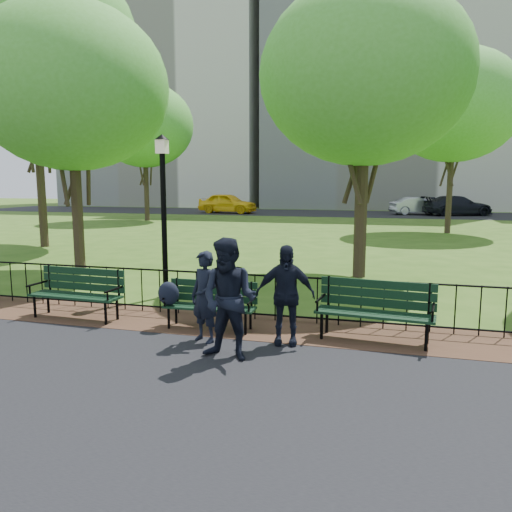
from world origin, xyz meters
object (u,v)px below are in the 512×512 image
(tree_near_w, at_px, (71,87))
(person_right, at_px, (285,295))
(sedan_silver, at_px, (417,206))
(sedan_dark, at_px, (458,206))
(tree_far_w, at_px, (144,125))
(tree_near_e, at_px, (365,75))
(lamppost, at_px, (164,210))
(tree_mid_w, at_px, (32,43))
(tree_far_e, at_px, (454,105))
(person_left, at_px, (205,297))
(park_bench_main, at_px, (192,297))
(taxi, at_px, (228,203))
(person_mid, at_px, (229,299))
(park_bench_right_a, at_px, (376,304))
(park_bench_left_a, at_px, (78,288))

(tree_near_w, height_order, person_right, tree_near_w)
(sedan_silver, height_order, sedan_dark, sedan_dark)
(tree_far_w, bearing_deg, tree_near_e, -47.88)
(tree_near_w, bearing_deg, lamppost, -29.59)
(tree_mid_w, relative_size, tree_far_e, 1.24)
(tree_near_w, relative_size, person_left, 4.97)
(park_bench_main, height_order, sedan_silver, sedan_silver)
(taxi, bearing_deg, sedan_silver, -74.65)
(person_mid, bearing_deg, person_left, 141.84)
(person_right, relative_size, sedan_dark, 0.31)
(tree_mid_w, height_order, taxi, tree_mid_w)
(park_bench_right_a, bearing_deg, tree_near_e, 102.38)
(person_mid, height_order, taxi, person_mid)
(tree_near_e, xyz_separation_m, taxi, (-12.56, 25.91, -4.58))
(tree_near_w, relative_size, tree_far_e, 0.82)
(park_bench_main, relative_size, sedan_silver, 0.42)
(lamppost, distance_m, sedan_dark, 33.08)
(park_bench_main, relative_size, park_bench_left_a, 0.94)
(sedan_silver, xyz_separation_m, sedan_dark, (3.02, -0.28, 0.08))
(park_bench_right_a, distance_m, sedan_dark, 33.95)
(park_bench_main, relative_size, tree_mid_w, 0.15)
(lamppost, bearing_deg, person_left, -53.98)
(tree_near_w, height_order, person_left, tree_near_w)
(taxi, bearing_deg, park_bench_right_a, -150.31)
(lamppost, height_order, tree_near_e, tree_near_e)
(tree_near_w, relative_size, tree_near_e, 0.96)
(park_bench_left_a, height_order, person_right, person_right)
(tree_near_w, bearing_deg, tree_near_e, 11.24)
(park_bench_right_a, xyz_separation_m, person_right, (-1.42, -0.59, 0.21))
(park_bench_left_a, relative_size, person_left, 1.24)
(park_bench_right_a, xyz_separation_m, tree_far_w, (-16.02, 22.72, 5.74))
(taxi, bearing_deg, person_left, -155.06)
(sedan_silver, bearing_deg, tree_near_w, 138.85)
(lamppost, xyz_separation_m, tree_far_w, (-11.24, 20.70, 4.35))
(sedan_silver, distance_m, sedan_dark, 3.03)
(park_bench_main, xyz_separation_m, tree_mid_w, (-10.31, 9.15, 7.37))
(tree_near_e, xyz_separation_m, sedan_dark, (5.74, 27.86, -4.65))
(park_bench_right_a, height_order, tree_far_e, tree_far_e)
(person_mid, xyz_separation_m, sedan_silver, (4.15, 35.34, -0.22))
(park_bench_right_a, xyz_separation_m, taxi, (-13.19, 31.61, 0.23))
(sedan_dark, bearing_deg, tree_far_w, 96.24)
(tree_far_e, bearing_deg, tree_mid_w, -148.44)
(park_bench_left_a, distance_m, taxi, 32.59)
(tree_near_e, distance_m, sedan_silver, 28.67)
(person_mid, xyz_separation_m, sedan_dark, (7.17, 35.06, -0.14))
(park_bench_right_a, bearing_deg, tree_far_e, 87.17)
(tree_near_w, xyz_separation_m, sedan_silver, (10.60, 29.71, -4.52))
(park_bench_left_a, xyz_separation_m, lamppost, (0.84, 2.11, 1.40))
(person_mid, height_order, sedan_dark, person_mid)
(tree_mid_w, xyz_separation_m, sedan_dark, (18.64, 24.57, -7.18))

